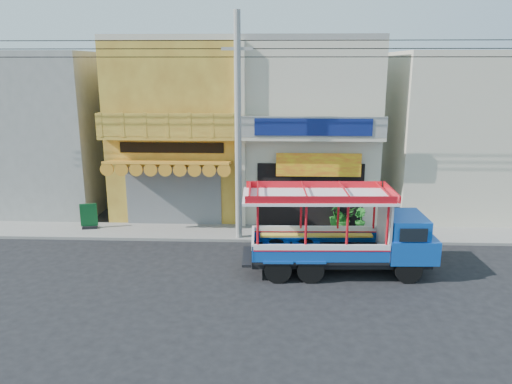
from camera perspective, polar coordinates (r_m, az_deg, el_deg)
ground at (r=17.59m, az=0.53°, el=-9.18°), size 90.00×90.00×0.00m
sidewalk at (r=21.30m, az=0.87°, el=-4.72°), size 30.00×2.00×0.12m
shophouse_left at (r=24.67m, az=-8.25°, el=7.44°), size 6.00×7.50×8.24m
shophouse_right at (r=24.30m, az=5.92°, el=7.41°), size 6.00×6.75×8.24m
party_pilaster at (r=21.23m, az=-1.74°, el=6.18°), size 0.35×0.30×8.00m
filler_building_left at (r=26.91m, az=-23.12°, el=6.35°), size 6.00×6.00×7.60m
filler_building_right at (r=25.77m, az=21.72°, el=6.18°), size 6.00×6.00×7.60m
utility_pole at (r=19.56m, az=-1.65°, el=8.52°), size 28.00×0.26×9.00m
songthaew_truck at (r=17.41m, az=11.04°, el=-4.58°), size 6.53×2.38×3.01m
green_sign at (r=22.76m, az=-18.53°, el=-2.84°), size 0.72×0.45×1.10m
potted_plant_a at (r=21.70m, az=9.97°, el=-3.00°), size 1.21×1.19×1.02m
potted_plant_b at (r=21.70m, az=11.77°, el=-3.12°), size 0.59×0.66×0.99m
potted_plant_c at (r=21.92m, az=9.19°, el=-2.65°), size 0.79×0.79×1.11m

